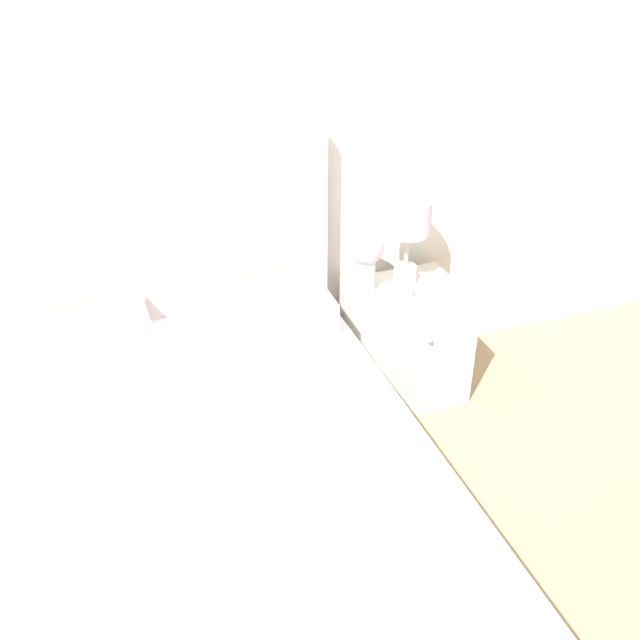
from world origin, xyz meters
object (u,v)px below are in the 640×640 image
object	(u,v)px
teacup	(403,294)
nightstand	(405,341)
bed	(209,510)
flower_vase	(366,253)
table_lamp	(408,224)

from	to	relation	value
teacup	nightstand	bearing A→B (deg)	42.16
bed	nightstand	size ratio (longest dim) A/B	4.02
nightstand	flower_vase	bearing A→B (deg)	155.62
nightstand	teacup	distance (m)	0.30
flower_vase	teacup	world-z (taller)	flower_vase
bed	teacup	size ratio (longest dim) A/B	16.05
flower_vase	teacup	xyz separation A→B (m)	(0.12, -0.13, -0.16)
nightstand	teacup	size ratio (longest dim) A/B	3.99
table_lamp	nightstand	bearing A→B (deg)	-104.00
flower_vase	teacup	size ratio (longest dim) A/B	2.28
bed	nightstand	world-z (taller)	bed
bed	nightstand	xyz separation A→B (m)	(1.07, 0.73, -0.02)
bed	flower_vase	world-z (taller)	bed
bed	flower_vase	xyz separation A→B (m)	(0.90, 0.81, 0.42)
table_lamp	flower_vase	distance (m)	0.22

